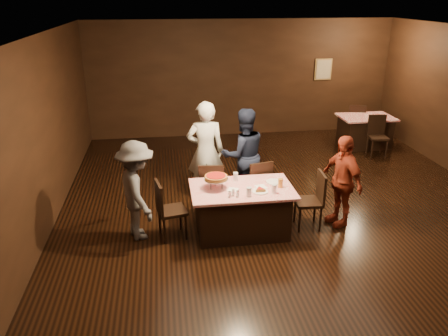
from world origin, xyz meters
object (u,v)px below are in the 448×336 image
Objects in this scene: pizza_stand at (216,177)px; glass_front_left at (249,192)px; chair_far_left at (211,187)px; back_table at (365,131)px; chair_end_right at (309,201)px; chair_back_far at (355,121)px; diner_navy_hoodie at (244,155)px; diner_red_shirt at (342,181)px; chair_back_near at (378,136)px; glass_amber at (280,183)px; glass_front_right at (274,189)px; plate_empty at (274,182)px; glass_back at (236,177)px; diner_white_jacket at (206,152)px; chair_end_left at (172,209)px; main_table at (242,210)px; diner_grey_knit at (137,191)px; chair_far_right at (256,184)px.

glass_front_left is (0.45, -0.35, -0.11)m from pizza_stand.
chair_far_left is 1.20m from glass_front_left.
back_table is 4.62m from chair_end_right.
diner_navy_hoodie is (-3.55, -3.12, 0.39)m from chair_back_far.
chair_far_left is at bearing -125.22° from diner_red_shirt.
glass_amber is at bearing -129.23° from chair_back_near.
chair_back_near is at bearing 41.74° from glass_front_left.
back_table is at bearing -139.44° from chair_far_left.
glass_front_right is at bearing 7.13° from glass_front_left.
chair_back_far is 5.31m from plate_empty.
glass_amber is at bearing 53.13° from glass_front_right.
chair_back_near is 2.50× the size of pizza_stand.
back_table is 1.37× the size of chair_end_right.
glass_back is at bearing 99.46° from glass_front_left.
chair_back_near is at bearing 44.05° from glass_amber.
diner_red_shirt is at bearing 150.95° from diner_white_jacket.
chair_end_left is 5.77m from chair_back_near.
back_table is 5.18m from glass_back.
plate_empty is (0.30, -1.07, -0.09)m from diner_navy_hoodie.
main_table is 0.85m from chair_far_left.
diner_grey_knit is 11.27× the size of glass_front_left.
plate_empty reaches higher than back_table.
glass_front_right is at bearing -19.44° from pizza_stand.
diner_navy_hoodie reaches higher than glass_amber.
chair_back_far is at bearing 136.97° from diner_red_shirt.
pizza_stand is 2.71× the size of glass_amber.
back_table is at bearing 47.89° from plate_empty.
main_table is 5.33m from back_table.
plate_empty is at bearing 132.26° from diner_white_jacket.
chair_back_far is 3.80× the size of plate_empty.
main_table is 1.70m from diner_red_shirt.
chair_far_right is 0.63m from diner_navy_hoodie.
main_table is 1.68× the size of chair_back_near.
glass_front_right reaches higher than plate_empty.
diner_navy_hoodie is 1.34m from pizza_stand.
chair_far_right reaches higher than back_table.
main_table is 6.40× the size of plate_empty.
glass_front_left is 0.40m from glass_front_right.
diner_grey_knit reaches higher than chair_back_near.
chair_far_right is at bearing -138.62° from back_table.
pizza_stand is (-4.20, -4.29, 0.48)m from chair_back_far.
pizza_stand reaches higher than chair_far_left.
plate_empty is at bearing 66.23° from chair_back_far.
chair_back_far is (3.80, 4.34, 0.09)m from main_table.
glass_back is at bearing 112.73° from diner_white_jacket.
diner_grey_knit is at bearing 6.75° from chair_far_right.
chair_back_near is 4.74m from glass_back.
glass_front_right is (-3.35, -3.29, 0.37)m from chair_back_near.
glass_back is (-0.60, 0.15, 0.06)m from plate_empty.
glass_amber is (0.20, -0.80, 0.37)m from chair_far_right.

